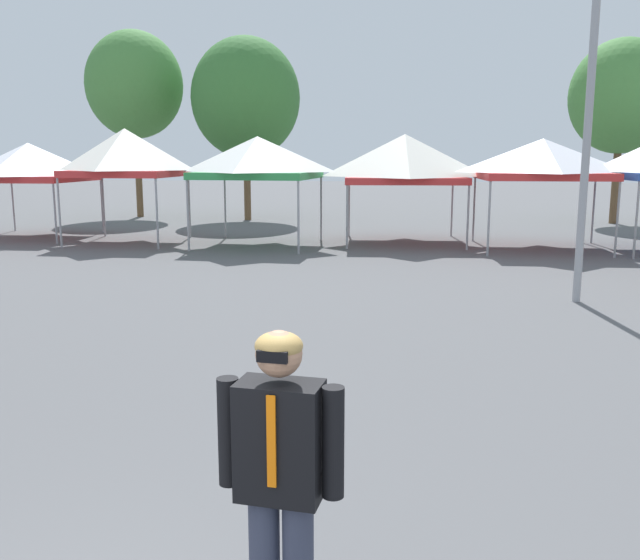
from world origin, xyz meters
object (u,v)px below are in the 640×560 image
at_px(light_pole_near_lift, 596,5).
at_px(tree_behind_tents_left, 134,85).
at_px(person_foreground, 280,476).
at_px(tree_behind_tents_right, 246,98).
at_px(canopy_tent_center, 125,153).
at_px(canopy_tent_far_left, 405,159).
at_px(canopy_tent_behind_right, 258,158).
at_px(canopy_tent_behind_left, 542,159).
at_px(canopy_tent_left_of_center, 29,162).
at_px(tree_behind_tents_center, 622,97).

height_order(light_pole_near_lift, tree_behind_tents_left, light_pole_near_lift).
bearing_deg(light_pole_near_lift, person_foreground, -110.54).
height_order(light_pole_near_lift, tree_behind_tents_right, light_pole_near_lift).
height_order(canopy_tent_center, light_pole_near_lift, light_pole_near_lift).
xyz_separation_m(tree_behind_tents_right, tree_behind_tents_left, (-5.00, 0.81, 0.65)).
bearing_deg(canopy_tent_far_left, light_pole_near_lift, -68.55).
xyz_separation_m(canopy_tent_center, canopy_tent_behind_right, (4.10, -0.21, -0.14)).
bearing_deg(canopy_tent_behind_right, canopy_tent_center, 177.04).
xyz_separation_m(canopy_tent_far_left, light_pole_near_lift, (3.28, -8.36, 2.58)).
distance_m(canopy_tent_behind_left, tree_behind_tents_right, 13.05).
relative_size(canopy_tent_left_of_center, person_foreground, 1.97).
height_order(tree_behind_tents_right, tree_behind_tents_center, tree_behind_tents_right).
distance_m(canopy_tent_center, light_pole_near_lift, 13.85).
height_order(canopy_tent_center, tree_behind_tents_center, tree_behind_tents_center).
bearing_deg(canopy_tent_behind_right, canopy_tent_far_left, 18.36).
xyz_separation_m(canopy_tent_behind_right, light_pole_near_lift, (7.49, -6.97, 2.55)).
relative_size(canopy_tent_left_of_center, canopy_tent_behind_left, 0.99).
height_order(canopy_tent_behind_right, person_foreground, canopy_tent_behind_right).
xyz_separation_m(canopy_tent_behind_left, person_foreground, (-4.14, -16.96, -1.49)).
relative_size(tree_behind_tents_right, tree_behind_tents_center, 1.04).
distance_m(canopy_tent_left_of_center, canopy_tent_center, 3.82).
bearing_deg(canopy_tent_behind_left, canopy_tent_center, -179.00).
distance_m(canopy_tent_far_left, canopy_tent_behind_left, 3.96).
xyz_separation_m(light_pole_near_lift, tree_behind_tents_right, (-9.79, 14.97, -0.21)).
xyz_separation_m(canopy_tent_left_of_center, canopy_tent_behind_left, (15.84, -0.74, 0.11)).
distance_m(canopy_tent_center, tree_behind_tents_left, 9.61).
xyz_separation_m(canopy_tent_behind_right, tree_behind_tents_center, (12.26, 8.51, 2.28)).
height_order(light_pole_near_lift, tree_behind_tents_center, light_pole_near_lift).
relative_size(canopy_tent_left_of_center, canopy_tent_far_left, 0.92).
xyz_separation_m(canopy_tent_left_of_center, tree_behind_tents_center, (20.06, 7.35, 2.43)).
distance_m(canopy_tent_center, canopy_tent_far_left, 8.40).
distance_m(light_pole_near_lift, tree_behind_tents_right, 17.89).
relative_size(canopy_tent_center, light_pole_near_lift, 0.38).
bearing_deg(canopy_tent_left_of_center, person_foreground, -56.54).
distance_m(canopy_tent_left_of_center, tree_behind_tents_left, 8.29).
relative_size(canopy_tent_behind_right, canopy_tent_behind_left, 0.98).
relative_size(canopy_tent_left_of_center, tree_behind_tents_left, 0.45).
bearing_deg(tree_behind_tents_center, canopy_tent_behind_left, -117.53).
relative_size(canopy_tent_behind_right, person_foreground, 1.95).
relative_size(canopy_tent_behind_left, tree_behind_tents_left, 0.45).
bearing_deg(tree_behind_tents_center, canopy_tent_far_left, -138.56).
xyz_separation_m(canopy_tent_center, tree_behind_tents_left, (-3.19, 8.61, 2.85)).
bearing_deg(canopy_tent_center, tree_behind_tents_center, 26.88).
bearing_deg(canopy_tent_behind_left, canopy_tent_left_of_center, 177.33).
distance_m(tree_behind_tents_right, tree_behind_tents_left, 5.11).
bearing_deg(tree_behind_tents_left, canopy_tent_center, -69.65).
height_order(canopy_tent_behind_right, canopy_tent_far_left, canopy_tent_far_left).
relative_size(canopy_tent_far_left, canopy_tent_behind_left, 1.08).
distance_m(light_pole_near_lift, tree_behind_tents_left, 21.63).
relative_size(canopy_tent_left_of_center, light_pole_near_lift, 0.39).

